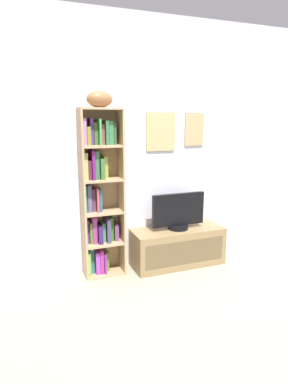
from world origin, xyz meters
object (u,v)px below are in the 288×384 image
object	(u,v)px
football	(100,99)
tv_stand	(178,247)
bookshelf	(99,196)
television	(178,212)

from	to	relation	value
football	tv_stand	bearing A→B (deg)	-4.76
bookshelf	tv_stand	bearing A→B (deg)	-6.57
bookshelf	television	world-z (taller)	bookshelf
football	tv_stand	world-z (taller)	football
football	television	xyz separation A→B (m)	(0.81, -0.07, -1.15)
tv_stand	television	bearing A→B (deg)	90.00
tv_stand	television	world-z (taller)	television
football	television	world-z (taller)	football
bookshelf	tv_stand	world-z (taller)	bookshelf
tv_stand	television	size ratio (longest dim) A/B	1.70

